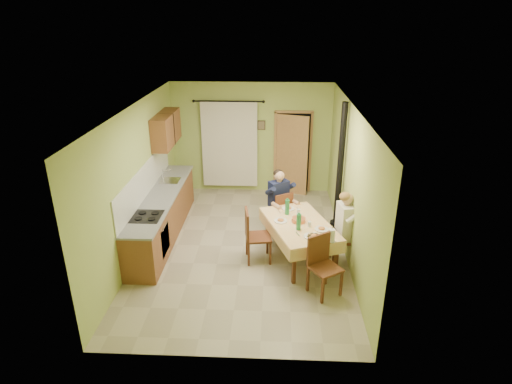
{
  "coord_description": "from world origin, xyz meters",
  "views": [
    {
      "loc": [
        0.6,
        -7.47,
        4.34
      ],
      "look_at": [
        0.25,
        0.1,
        1.15
      ],
      "focal_mm": 30.0,
      "sensor_mm": 36.0,
      "label": 1
    }
  ],
  "objects_px": {
    "chair_right": "(345,248)",
    "man_far": "(279,195)",
    "chair_far": "(279,221)",
    "chair_near": "(324,278)",
    "dining_table": "(299,241)",
    "stove_flue": "(338,190)",
    "man_right": "(346,220)",
    "chair_left": "(257,246)"
  },
  "relations": [
    {
      "from": "chair_left",
      "to": "man_far",
      "type": "distance_m",
      "value": 1.28
    },
    {
      "from": "dining_table",
      "to": "chair_left",
      "type": "bearing_deg",
      "value": 165.27
    },
    {
      "from": "dining_table",
      "to": "chair_right",
      "type": "height_order",
      "value": "chair_right"
    },
    {
      "from": "chair_near",
      "to": "dining_table",
      "type": "bearing_deg",
      "value": -104.06
    },
    {
      "from": "man_right",
      "to": "stove_flue",
      "type": "xyz_separation_m",
      "value": [
        -0.02,
        1.07,
        0.15
      ]
    },
    {
      "from": "chair_far",
      "to": "chair_left",
      "type": "bearing_deg",
      "value": -142.95
    },
    {
      "from": "chair_left",
      "to": "man_right",
      "type": "bearing_deg",
      "value": 81.11
    },
    {
      "from": "man_right",
      "to": "stove_flue",
      "type": "height_order",
      "value": "stove_flue"
    },
    {
      "from": "dining_table",
      "to": "chair_right",
      "type": "xyz_separation_m",
      "value": [
        0.85,
        -0.06,
        -0.09
      ]
    },
    {
      "from": "man_far",
      "to": "man_right",
      "type": "xyz_separation_m",
      "value": [
        1.21,
        -1.06,
        0.0
      ]
    },
    {
      "from": "chair_far",
      "to": "man_far",
      "type": "relative_size",
      "value": 0.7
    },
    {
      "from": "chair_near",
      "to": "man_far",
      "type": "xyz_separation_m",
      "value": [
        -0.74,
        2.06,
        0.59
      ]
    },
    {
      "from": "man_right",
      "to": "chair_left",
      "type": "bearing_deg",
      "value": 78.23
    },
    {
      "from": "chair_far",
      "to": "stove_flue",
      "type": "distance_m",
      "value": 1.39
    },
    {
      "from": "chair_right",
      "to": "man_far",
      "type": "height_order",
      "value": "man_far"
    },
    {
      "from": "chair_far",
      "to": "chair_near",
      "type": "distance_m",
      "value": 2.17
    },
    {
      "from": "man_far",
      "to": "chair_left",
      "type": "bearing_deg",
      "value": -142.4
    },
    {
      "from": "dining_table",
      "to": "chair_left",
      "type": "relative_size",
      "value": 1.91
    },
    {
      "from": "chair_far",
      "to": "chair_right",
      "type": "distance_m",
      "value": 1.61
    },
    {
      "from": "dining_table",
      "to": "man_right",
      "type": "xyz_separation_m",
      "value": [
        0.84,
        -0.07,
        0.5
      ]
    },
    {
      "from": "chair_right",
      "to": "chair_left",
      "type": "height_order",
      "value": "chair_left"
    },
    {
      "from": "chair_right",
      "to": "dining_table",
      "type": "bearing_deg",
      "value": 74.01
    },
    {
      "from": "chair_near",
      "to": "man_far",
      "type": "relative_size",
      "value": 0.73
    },
    {
      "from": "chair_near",
      "to": "chair_left",
      "type": "bearing_deg",
      "value": -74.23
    },
    {
      "from": "dining_table",
      "to": "chair_far",
      "type": "xyz_separation_m",
      "value": [
        -0.36,
        0.99,
        -0.09
      ]
    },
    {
      "from": "chair_right",
      "to": "stove_flue",
      "type": "distance_m",
      "value": 1.3
    },
    {
      "from": "dining_table",
      "to": "chair_far",
      "type": "distance_m",
      "value": 1.05
    },
    {
      "from": "chair_near",
      "to": "stove_flue",
      "type": "bearing_deg",
      "value": -135.67
    },
    {
      "from": "chair_near",
      "to": "man_right",
      "type": "relative_size",
      "value": 0.73
    },
    {
      "from": "dining_table",
      "to": "man_right",
      "type": "height_order",
      "value": "man_right"
    },
    {
      "from": "dining_table",
      "to": "man_right",
      "type": "distance_m",
      "value": 0.98
    },
    {
      "from": "chair_right",
      "to": "chair_left",
      "type": "relative_size",
      "value": 0.98
    },
    {
      "from": "chair_near",
      "to": "man_right",
      "type": "xyz_separation_m",
      "value": [
        0.47,
        0.99,
        0.59
      ]
    },
    {
      "from": "dining_table",
      "to": "man_far",
      "type": "distance_m",
      "value": 1.17
    },
    {
      "from": "chair_far",
      "to": "chair_left",
      "type": "distance_m",
      "value": 1.13
    },
    {
      "from": "chair_near",
      "to": "chair_right",
      "type": "distance_m",
      "value": 1.11
    },
    {
      "from": "chair_near",
      "to": "man_far",
      "type": "height_order",
      "value": "man_far"
    },
    {
      "from": "man_far",
      "to": "stove_flue",
      "type": "height_order",
      "value": "stove_flue"
    },
    {
      "from": "chair_left",
      "to": "stove_flue",
      "type": "xyz_separation_m",
      "value": [
        1.6,
        1.07,
        0.73
      ]
    },
    {
      "from": "dining_table",
      "to": "chair_far",
      "type": "bearing_deg",
      "value": 90.57
    },
    {
      "from": "chair_left",
      "to": "man_right",
      "type": "height_order",
      "value": "man_right"
    },
    {
      "from": "chair_far",
      "to": "chair_right",
      "type": "bearing_deg",
      "value": -72.24
    }
  ]
}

